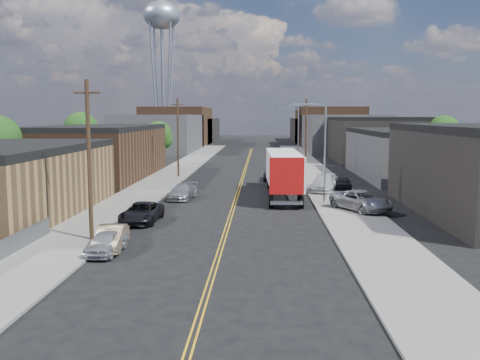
# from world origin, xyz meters

# --- Properties ---
(ground) EXTENTS (260.00, 260.00, 0.00)m
(ground) POSITION_xyz_m (0.00, 60.00, 0.00)
(ground) COLOR black
(ground) RESTS_ON ground
(centerline) EXTENTS (0.32, 120.00, 0.01)m
(centerline) POSITION_xyz_m (0.00, 45.00, 0.01)
(centerline) COLOR gold
(centerline) RESTS_ON ground
(sidewalk_left) EXTENTS (5.00, 140.00, 0.15)m
(sidewalk_left) POSITION_xyz_m (-9.50, 45.00, 0.07)
(sidewalk_left) COLOR slate
(sidewalk_left) RESTS_ON ground
(sidewalk_right) EXTENTS (5.00, 140.00, 0.15)m
(sidewalk_right) POSITION_xyz_m (9.50, 45.00, 0.07)
(sidewalk_right) COLOR slate
(sidewalk_right) RESTS_ON ground
(warehouse_brown) EXTENTS (12.00, 26.00, 6.60)m
(warehouse_brown) POSITION_xyz_m (-18.00, 44.00, 3.30)
(warehouse_brown) COLOR #462D1C
(warehouse_brown) RESTS_ON ground
(industrial_right_b) EXTENTS (14.00, 24.00, 6.10)m
(industrial_right_b) POSITION_xyz_m (22.00, 46.00, 3.05)
(industrial_right_b) COLOR #323234
(industrial_right_b) RESTS_ON ground
(industrial_right_c) EXTENTS (14.00, 22.00, 7.60)m
(industrial_right_c) POSITION_xyz_m (22.00, 72.00, 3.80)
(industrial_right_c) COLOR black
(industrial_right_c) RESTS_ON ground
(skyline_left_a) EXTENTS (16.00, 30.00, 8.00)m
(skyline_left_a) POSITION_xyz_m (-20.00, 95.00, 4.00)
(skyline_left_a) COLOR #323234
(skyline_left_a) RESTS_ON ground
(skyline_right_a) EXTENTS (16.00, 30.00, 8.00)m
(skyline_right_a) POSITION_xyz_m (20.00, 95.00, 4.00)
(skyline_right_a) COLOR #323234
(skyline_right_a) RESTS_ON ground
(skyline_left_b) EXTENTS (16.00, 26.00, 10.00)m
(skyline_left_b) POSITION_xyz_m (-20.00, 120.00, 5.00)
(skyline_left_b) COLOR #462D1C
(skyline_left_b) RESTS_ON ground
(skyline_right_b) EXTENTS (16.00, 26.00, 10.00)m
(skyline_right_b) POSITION_xyz_m (20.00, 120.00, 5.00)
(skyline_right_b) COLOR #462D1C
(skyline_right_b) RESTS_ON ground
(skyline_left_c) EXTENTS (16.00, 40.00, 7.00)m
(skyline_left_c) POSITION_xyz_m (-20.00, 140.00, 3.50)
(skyline_left_c) COLOR black
(skyline_left_c) RESTS_ON ground
(skyline_right_c) EXTENTS (16.00, 40.00, 7.00)m
(skyline_right_c) POSITION_xyz_m (20.00, 140.00, 3.50)
(skyline_right_c) COLOR black
(skyline_right_c) RESTS_ON ground
(water_tower) EXTENTS (9.00, 9.00, 36.90)m
(water_tower) POSITION_xyz_m (-22.00, 110.00, 30.65)
(water_tower) COLOR gray
(water_tower) RESTS_ON ground
(streetlight_near) EXTENTS (3.39, 0.25, 9.00)m
(streetlight_near) POSITION_xyz_m (7.60, 25.00, 5.33)
(streetlight_near) COLOR gray
(streetlight_near) RESTS_ON ground
(streetlight_far) EXTENTS (3.39, 0.25, 9.00)m
(streetlight_far) POSITION_xyz_m (7.60, 60.00, 5.33)
(streetlight_far) COLOR gray
(streetlight_far) RESTS_ON ground
(utility_pole_left_near) EXTENTS (1.60, 0.26, 10.00)m
(utility_pole_left_near) POSITION_xyz_m (-8.20, 10.00, 5.14)
(utility_pole_left_near) COLOR black
(utility_pole_left_near) RESTS_ON ground
(utility_pole_left_far) EXTENTS (1.60, 0.26, 10.00)m
(utility_pole_left_far) POSITION_xyz_m (-8.20, 45.00, 5.14)
(utility_pole_left_far) COLOR black
(utility_pole_left_far) RESTS_ON ground
(utility_pole_right) EXTENTS (1.60, 0.26, 10.00)m
(utility_pole_right) POSITION_xyz_m (8.20, 48.00, 5.14)
(utility_pole_right) COLOR black
(utility_pole_right) RESTS_ON ground
(tree_left_mid) EXTENTS (5.10, 5.04, 8.37)m
(tree_left_mid) POSITION_xyz_m (-23.94, 55.00, 5.48)
(tree_left_mid) COLOR black
(tree_left_mid) RESTS_ON ground
(tree_left_far) EXTENTS (4.35, 4.20, 6.97)m
(tree_left_far) POSITION_xyz_m (-13.94, 62.00, 4.57)
(tree_left_far) COLOR black
(tree_left_far) RESTS_ON ground
(tree_right_far) EXTENTS (4.85, 4.76, 7.91)m
(tree_right_far) POSITION_xyz_m (30.06, 60.00, 5.18)
(tree_right_far) COLOR black
(tree_right_far) RESTS_ON ground
(semi_truck) EXTENTS (3.20, 16.81, 4.39)m
(semi_truck) POSITION_xyz_m (4.50, 29.95, 2.50)
(semi_truck) COLOR white
(semi_truck) RESTS_ON ground
(car_left_a) EXTENTS (1.84, 4.05, 1.35)m
(car_left_a) POSITION_xyz_m (-6.40, 7.00, 0.67)
(car_left_a) COLOR silver
(car_left_a) RESTS_ON ground
(car_left_b) EXTENTS (1.82, 4.36, 1.40)m
(car_left_b) POSITION_xyz_m (-6.40, 8.00, 0.70)
(car_left_b) COLOR #846E56
(car_left_b) RESTS_ON ground
(car_left_c) EXTENTS (2.61, 5.36, 1.47)m
(car_left_c) POSITION_xyz_m (-6.40, 16.00, 0.73)
(car_left_c) COLOR black
(car_left_c) RESTS_ON ground
(car_left_d) EXTENTS (2.68, 5.18, 1.44)m
(car_left_d) POSITION_xyz_m (-5.00, 27.21, 0.72)
(car_left_d) COLOR #A0A1A5
(car_left_d) RESTS_ON ground
(car_right_lot_a) EXTENTS (5.11, 6.34, 1.60)m
(car_right_lot_a) POSITION_xyz_m (10.53, 20.89, 0.95)
(car_right_lot_a) COLOR #9C9DA1
(car_right_lot_a) RESTS_ON sidewalk_right
(car_right_lot_b) EXTENTS (3.39, 5.90, 1.61)m
(car_right_lot_b) POSITION_xyz_m (8.73, 32.16, 0.95)
(car_right_lot_b) COLOR silver
(car_right_lot_b) RESTS_ON sidewalk_right
(car_right_lot_c) EXTENTS (1.84, 4.08, 1.36)m
(car_right_lot_c) POSITION_xyz_m (11.00, 34.00, 0.83)
(car_right_lot_c) COLOR black
(car_right_lot_c) RESTS_ON sidewalk_right
(car_ahead_truck) EXTENTS (2.78, 5.56, 1.51)m
(car_ahead_truck) POSITION_xyz_m (3.97, 42.15, 0.76)
(car_ahead_truck) COLOR black
(car_ahead_truck) RESTS_ON ground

